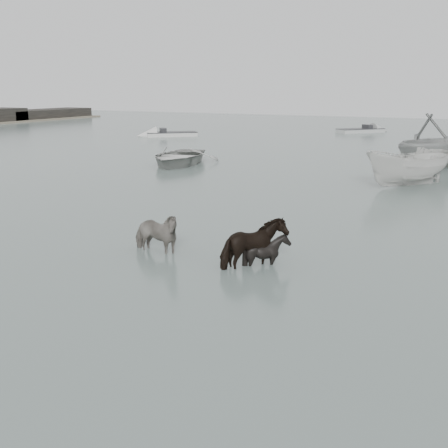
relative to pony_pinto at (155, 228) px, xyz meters
The scene contains 9 objects.
ground 2.05m from the pony_pinto, ahead, with size 140.00×140.00×0.00m, color #54645E.
pony_pinto is the anchor object (origin of this frame).
pony_dark 2.93m from the pony_pinto, ahead, with size 1.44×1.23×1.45m, color black.
pony_black 3.13m from the pony_pinto, ahead, with size 0.90×1.02×1.12m, color black.
rowboat_lead 17.63m from the pony_pinto, 119.61° to the left, with size 3.91×5.47×1.13m, color #A7A8A3.
rowboat_trail 21.16m from the pony_pinto, 77.86° to the left, with size 5.10×5.91×3.12m, color #969896.
boat_small 14.69m from the pony_pinto, 72.81° to the left, with size 1.81×4.81×1.86m, color silver.
skiff_outer 36.09m from the pony_pinto, 121.58° to the left, with size 6.22×1.60×0.75m, color beige, non-canonical shape.
skiff_far 42.80m from the pony_pinto, 96.43° to the left, with size 6.40×1.60×0.75m, color #A7AAA7, non-canonical shape.
Camera 1 is at (6.44, -12.31, 4.47)m, focal length 45.00 mm.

